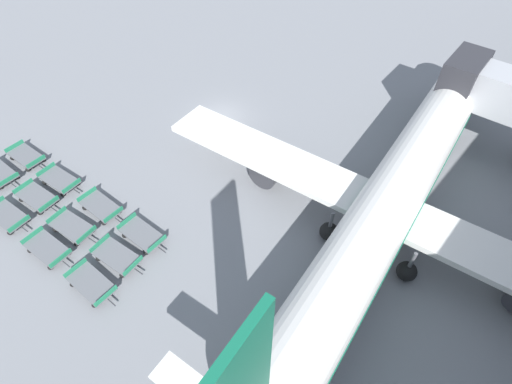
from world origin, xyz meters
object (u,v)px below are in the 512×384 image
(baggage_dolly_row_near_col_d, at_px, (92,284))
(baggage_dolly_row_mid_a_col_b, at_px, (37,197))
(airplane, at_px, (393,195))
(baggage_dolly_row_mid_b_col_a, at_px, (26,156))
(baggage_dolly_row_mid_b_col_b, at_px, (60,180))
(baggage_dolly_row_near_col_b, at_px, (8,216))
(baggage_dolly_row_mid_a_col_d, at_px, (117,256))
(baggage_dolly_row_mid_b_col_c, at_px, (101,207))
(baggage_dolly_row_near_col_c, at_px, (48,249))
(baggage_dolly_row_mid_a_col_a, at_px, (0,173))
(baggage_dolly_row_mid_b_col_d, at_px, (142,235))
(baggage_dolly_row_mid_a_col_c, at_px, (73,227))

(baggage_dolly_row_near_col_d, distance_m, baggage_dolly_row_mid_a_col_b, 9.11)
(airplane, bearing_deg, baggage_dolly_row_mid_b_col_a, -152.29)
(baggage_dolly_row_mid_b_col_b, bearing_deg, baggage_dolly_row_near_col_b, -83.35)
(baggage_dolly_row_mid_a_col_d, distance_m, baggage_dolly_row_mid_b_col_c, 4.65)
(baggage_dolly_row_mid_b_col_b, bearing_deg, baggage_dolly_row_near_col_c, -36.79)
(baggage_dolly_row_mid_a_col_a, height_order, baggage_dolly_row_mid_b_col_c, same)
(baggage_dolly_row_mid_b_col_b, xyz_separation_m, baggage_dolly_row_mid_b_col_d, (8.70, 0.99, 0.00))
(baggage_dolly_row_mid_a_col_c, relative_size, baggage_dolly_row_mid_b_col_c, 1.01)
(baggage_dolly_row_mid_a_col_c, bearing_deg, airplane, 42.61)
(baggage_dolly_row_mid_a_col_c, bearing_deg, baggage_dolly_row_mid_a_col_d, 8.33)
(baggage_dolly_row_mid_a_col_b, relative_size, baggage_dolly_row_mid_b_col_a, 1.00)
(baggage_dolly_row_mid_a_col_a, bearing_deg, airplane, 32.01)
(baggage_dolly_row_mid_b_col_a, height_order, baggage_dolly_row_mid_b_col_d, same)
(airplane, height_order, baggage_dolly_row_mid_b_col_d, airplane)
(airplane, xyz_separation_m, baggage_dolly_row_near_col_c, (-15.13, -16.28, -2.81))
(baggage_dolly_row_near_col_c, xyz_separation_m, baggage_dolly_row_mid_a_col_d, (3.85, 2.64, 0.00))
(baggage_dolly_row_mid_a_col_b, xyz_separation_m, baggage_dolly_row_mid_b_col_c, (4.20, 2.56, 0.00))
(baggage_dolly_row_near_col_c, xyz_separation_m, baggage_dolly_row_mid_a_col_b, (-4.68, 1.78, 0.00))
(baggage_dolly_row_mid_a_col_b, distance_m, baggage_dolly_row_mid_a_col_d, 8.57)
(airplane, relative_size, baggage_dolly_row_mid_a_col_c, 9.84)
(baggage_dolly_row_near_col_c, bearing_deg, baggage_dolly_row_mid_b_col_d, 52.56)
(baggage_dolly_row_mid_a_col_d, xyz_separation_m, baggage_dolly_row_mid_b_col_c, (-4.33, 1.69, 0.00))
(baggage_dolly_row_mid_a_col_a, relative_size, baggage_dolly_row_mid_b_col_b, 0.99)
(baggage_dolly_row_mid_a_col_a, distance_m, baggage_dolly_row_mid_b_col_d, 13.31)
(baggage_dolly_row_mid_b_col_d, bearing_deg, airplane, 45.10)
(baggage_dolly_row_mid_b_col_b, xyz_separation_m, baggage_dolly_row_mid_b_col_c, (4.56, 0.56, 0.00))
(baggage_dolly_row_mid_a_col_d, bearing_deg, airplane, 50.42)
(baggage_dolly_row_near_col_b, distance_m, baggage_dolly_row_mid_b_col_b, 4.25)
(airplane, xyz_separation_m, baggage_dolly_row_near_col_d, (-10.80, -15.82, -2.81))
(baggage_dolly_row_near_col_d, relative_size, baggage_dolly_row_mid_b_col_a, 1.00)
(airplane, distance_m, baggage_dolly_row_mid_b_col_b, 23.90)
(baggage_dolly_row_mid_a_col_d, bearing_deg, baggage_dolly_row_mid_a_col_c, -171.67)
(baggage_dolly_row_near_col_b, height_order, baggage_dolly_row_mid_a_col_c, same)
(baggage_dolly_row_mid_b_col_a, bearing_deg, baggage_dolly_row_mid_b_col_c, 6.00)
(baggage_dolly_row_mid_b_col_b, relative_size, baggage_dolly_row_mid_b_col_d, 1.01)
(baggage_dolly_row_mid_b_col_a, bearing_deg, baggage_dolly_row_mid_a_col_a, -83.00)
(baggage_dolly_row_mid_a_col_b, xyz_separation_m, baggage_dolly_row_mid_b_col_b, (-0.37, 2.00, 0.00))
(baggage_dolly_row_mid_a_col_b, distance_m, baggage_dolly_row_mid_b_col_a, 5.01)
(baggage_dolly_row_mid_a_col_d, bearing_deg, baggage_dolly_row_mid_b_col_d, 95.25)
(baggage_dolly_row_mid_a_col_d, bearing_deg, baggage_dolly_row_near_col_c, -145.54)
(baggage_dolly_row_mid_b_col_a, bearing_deg, baggage_dolly_row_mid_b_col_b, 5.01)
(airplane, distance_m, baggage_dolly_row_mid_b_col_c, 19.86)
(airplane, bearing_deg, baggage_dolly_row_near_col_c, -132.89)
(baggage_dolly_row_mid_b_col_c, bearing_deg, baggage_dolly_row_near_col_d, -38.76)
(baggage_dolly_row_mid_b_col_a, distance_m, baggage_dolly_row_mid_b_col_c, 8.99)
(baggage_dolly_row_mid_b_col_a, height_order, baggage_dolly_row_mid_b_col_b, same)
(airplane, relative_size, baggage_dolly_row_mid_b_col_c, 9.95)
(baggage_dolly_row_near_col_b, xyz_separation_m, baggage_dolly_row_mid_a_col_a, (-4.59, 1.56, 0.00))
(baggage_dolly_row_mid_a_col_c, bearing_deg, baggage_dolly_row_mid_b_col_b, 159.44)
(airplane, height_order, baggage_dolly_row_mid_a_col_d, airplane)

